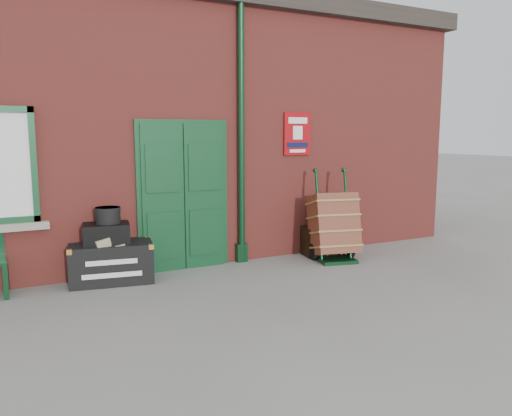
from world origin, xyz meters
TOP-DOWN VIEW (x-y plane):
  - ground at (0.00, 0.00)m, footprint 80.00×80.00m
  - station_building at (-0.00, 3.49)m, footprint 10.30×4.30m
  - houdini_trunk at (-1.44, 1.25)m, footprint 1.20×0.79m
  - strongbox at (-1.49, 1.25)m, footprint 0.68×0.54m
  - hatbox at (-1.46, 1.25)m, footprint 0.38×0.38m
  - suitcase_back at (-1.53, 1.25)m, footprint 0.39×0.50m
  - suitcase_front at (-1.35, 1.19)m, footprint 0.32×0.45m
  - porter_trolley at (2.05, 0.88)m, footprint 0.87×0.91m
  - dark_trunk at (2.10, 1.25)m, footprint 0.74×0.56m

SIDE VIEW (x-z plane):
  - ground at x=0.00m, z-range 0.00..0.00m
  - dark_trunk at x=2.10m, z-range 0.00..0.49m
  - houdini_trunk at x=-1.44m, z-range 0.00..0.56m
  - suitcase_front at x=-1.35m, z-range 0.00..0.58m
  - suitcase_back at x=-1.53m, z-range 0.00..0.68m
  - porter_trolley at x=2.05m, z-range -0.17..1.30m
  - strongbox at x=-1.49m, z-range 0.56..0.83m
  - hatbox at x=-1.46m, z-range 0.83..1.06m
  - station_building at x=0.00m, z-range -0.02..4.34m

